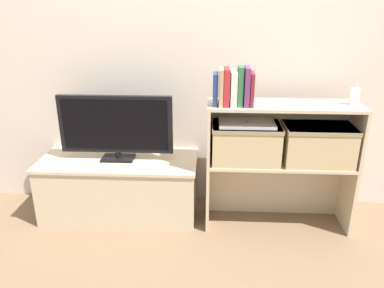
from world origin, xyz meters
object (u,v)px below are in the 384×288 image
at_px(book_plum, 247,86).
at_px(storage_basket_left, 246,142).
at_px(book_navy, 215,89).
at_px(laptop, 247,123).
at_px(tv, 116,126).
at_px(book_forest, 240,86).
at_px(book_ivory, 234,88).
at_px(tv_stand, 120,186).
at_px(baby_monitor, 354,96).
at_px(book_tan, 221,87).
at_px(book_maroon, 252,89).
at_px(book_crimson, 226,87).
at_px(storage_basket_right, 318,143).

distance_m(book_plum, storage_basket_left, 0.37).
relative_size(book_plum, storage_basket_left, 0.53).
relative_size(book_navy, laptop, 0.55).
bearing_deg(tv, book_forest, -8.85).
bearing_deg(book_forest, book_ivory, 180.00).
xyz_separation_m(book_ivory, book_forest, (0.04, 0.00, 0.01)).
bearing_deg(storage_basket_left, book_plum, -114.69).
height_order(tv_stand, storage_basket_left, storage_basket_left).
bearing_deg(book_plum, book_navy, -180.00).
xyz_separation_m(book_navy, baby_monitor, (0.85, 0.05, -0.04)).
xyz_separation_m(book_navy, book_forest, (0.15, 0.00, 0.02)).
relative_size(tv_stand, book_tan, 4.92).
bearing_deg(baby_monitor, book_maroon, -175.46).
height_order(book_crimson, baby_monitor, book_crimson).
distance_m(book_tan, book_ivory, 0.08).
bearing_deg(book_crimson, book_maroon, 0.00).
relative_size(book_crimson, baby_monitor, 1.67).
height_order(tv, book_navy, book_navy).
bearing_deg(book_ivory, storage_basket_left, 20.57).
height_order(book_tan, baby_monitor, book_tan).
relative_size(tv, book_navy, 3.96).
distance_m(book_tan, baby_monitor, 0.82).
height_order(book_tan, storage_basket_right, book_tan).
bearing_deg(storage_basket_right, book_ivory, -176.35).
relative_size(book_plum, storage_basket_right, 0.53).
relative_size(book_crimson, laptop, 0.64).
distance_m(book_ivory, storage_basket_right, 0.66).
relative_size(tv_stand, baby_monitor, 8.13).
bearing_deg(book_plum, storage_basket_right, 4.25).
bearing_deg(book_forest, laptop, 32.86).
xyz_separation_m(storage_basket_right, laptop, (-0.46, 0.00, 0.12)).
xyz_separation_m(book_crimson, storage_basket_right, (0.59, 0.04, -0.36)).
relative_size(book_navy, book_forest, 0.82).
height_order(book_ivory, book_forest, book_forest).
xyz_separation_m(book_navy, book_crimson, (0.07, 0.00, 0.02)).
height_order(book_ivory, book_maroon, book_ivory).
bearing_deg(storage_basket_right, laptop, 180.00).
bearing_deg(book_ivory, book_maroon, 0.00).
height_order(book_forest, storage_basket_right, book_forest).
height_order(book_maroon, storage_basket_left, book_maroon).
bearing_deg(book_ivory, book_crimson, 180.00).
bearing_deg(book_navy, laptop, 9.81).
relative_size(tv, storage_basket_left, 1.77).
bearing_deg(laptop, book_crimson, -165.63).
height_order(book_tan, laptop, book_tan).
distance_m(storage_basket_left, laptop, 0.12).
distance_m(book_ivory, book_forest, 0.04).
relative_size(tv, storage_basket_right, 1.77).
bearing_deg(laptop, storage_basket_right, 0.00).
height_order(book_forest, storage_basket_left, book_forest).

